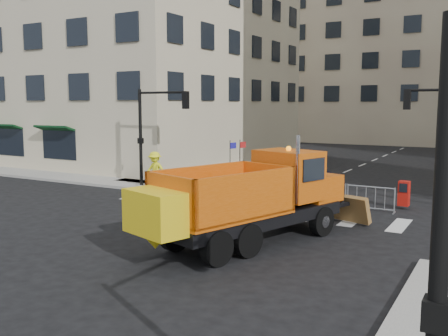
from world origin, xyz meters
The scene contains 13 objects.
ground centered at (0.00, 0.00, 0.00)m, with size 120.00×120.00×0.00m, color black.
sidewalk_back centered at (0.00, 8.50, 0.07)m, with size 64.00×5.00×0.15m, color gray.
building_left centered at (-20.00, 20.00, 13.00)m, with size 24.00×22.00×26.00m, color #C2B294.
building_far centered at (0.00, 52.00, 12.00)m, with size 30.00×18.00×24.00m, color tan.
traffic_light_left centered at (-8.00, 7.50, 2.70)m, with size 0.18×0.18×5.40m, color black.
traffic_light_near centered at (9.00, -9.00, 2.70)m, with size 0.18×0.18×5.40m, color black.
crowd_barriers centered at (-0.75, 7.60, 0.55)m, with size 12.60×0.60×1.10m, color #9EA0A5, non-canonical shape.
plow_truck centered at (2.23, 0.37, 1.60)m, with size 5.17×9.57×3.59m.
cop_a centered at (2.30, 5.81, 1.00)m, with size 0.73×0.48×2.00m, color black.
cop_b centered at (3.19, 5.34, 0.99)m, with size 0.96×0.75×1.97m, color black.
cop_c centered at (2.44, 4.03, 1.01)m, with size 1.18×0.49×2.01m, color black.
worker centered at (-6.51, 6.80, 1.14)m, with size 1.28×0.73×1.98m, color #F9F81D.
newspaper_box centered at (5.68, 8.72, 0.70)m, with size 0.45×0.40×1.10m, color #B3150D.
Camera 1 is at (9.48, -13.94, 4.59)m, focal length 40.00 mm.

